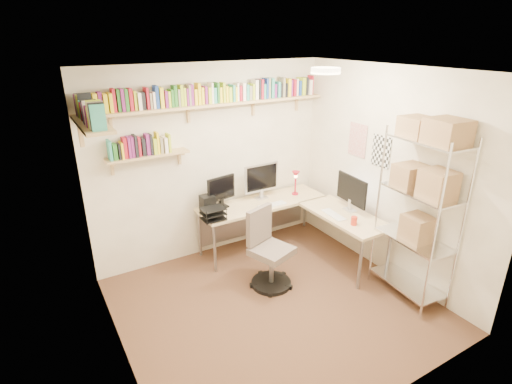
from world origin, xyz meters
The scene contains 6 objects.
ground centered at (0.00, 0.00, 0.00)m, with size 3.20×3.20×0.00m, color #42281C.
room_shell centered at (0.00, 0.00, 1.55)m, with size 3.24×3.04×2.52m.
wall_shelves centered at (-0.42, 1.30, 2.03)m, with size 3.12×1.09×0.80m.
corner_desk centered at (0.64, 0.96, 0.68)m, with size 1.91×1.75×1.19m.
office_chair centered at (0.16, 0.39, 0.40)m, with size 0.54×0.54×0.96m.
wire_rack centered at (1.42, -0.62, 1.41)m, with size 0.48×0.86×2.07m.
Camera 1 is at (-2.04, -3.04, 2.81)m, focal length 28.00 mm.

